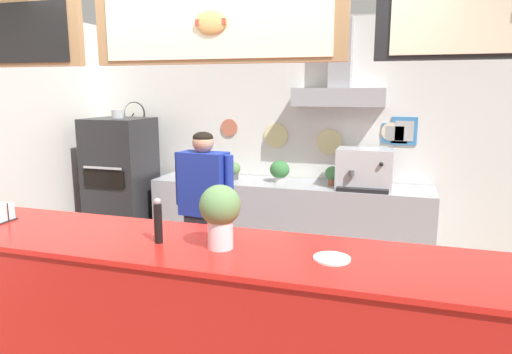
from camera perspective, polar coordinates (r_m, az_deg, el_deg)
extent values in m
cube|color=#9E9E99|center=(5.55, 6.30, 4.89)|extent=(5.60, 0.12, 2.74)
cube|color=white|center=(5.49, 6.17, 4.82)|extent=(5.56, 0.01, 2.70)
cylinder|color=black|center=(6.29, -14.75, 7.64)|extent=(0.29, 0.02, 0.29)
cylinder|color=white|center=(6.28, -14.81, 7.64)|extent=(0.27, 0.01, 0.27)
cube|color=black|center=(6.29, -15.06, 7.25)|extent=(0.07, 0.01, 0.09)
cylinder|color=#C1664C|center=(5.72, -3.32, 6.12)|extent=(0.21, 0.02, 0.21)
cylinder|color=beige|center=(5.55, 2.48, 5.12)|extent=(0.29, 0.02, 0.29)
cylinder|color=beige|center=(5.43, 9.03, 4.29)|extent=(0.29, 0.02, 0.29)
cylinder|color=beige|center=(5.36, 16.34, 5.40)|extent=(0.21, 0.02, 0.21)
cube|color=teal|center=(5.37, 16.76, 5.19)|extent=(0.27, 0.02, 0.22)
cube|color=gray|center=(5.36, 16.76, 5.18)|extent=(0.20, 0.01, 0.16)
cube|color=teal|center=(5.37, 17.83, 5.43)|extent=(0.27, 0.02, 0.31)
cube|color=#ADADAD|center=(5.36, 17.83, 5.42)|extent=(0.20, 0.01, 0.22)
cube|color=#A3A5AD|center=(5.23, 10.19, 9.69)|extent=(1.01, 0.35, 0.20)
cube|color=#A3A5AD|center=(5.30, 10.44, 14.79)|extent=(0.24, 0.24, 0.74)
cube|color=#9E754C|center=(2.77, -5.23, 18.17)|extent=(1.52, 0.05, 0.43)
cube|color=#F2E5C6|center=(2.74, -5.46, 18.23)|extent=(1.37, 0.01, 0.38)
ellipsoid|color=#DBAD60|center=(2.73, -5.57, 18.48)|extent=(0.19, 0.04, 0.14)
cube|color=#B74233|center=(2.73, -5.64, 18.50)|extent=(0.18, 0.01, 0.03)
cube|color=red|center=(2.85, -7.02, -18.96)|extent=(4.73, 0.69, 1.07)
cube|color=red|center=(2.62, -7.30, -8.50)|extent=(4.82, 0.73, 0.03)
cube|color=#A3A5AD|center=(5.37, 4.00, -5.37)|extent=(3.17, 0.63, 0.89)
cube|color=gray|center=(5.46, 3.96, -8.23)|extent=(3.01, 0.58, 0.02)
cube|color=#232326|center=(5.86, -16.26, -0.82)|extent=(0.70, 0.67, 1.60)
cube|color=black|center=(5.56, -18.27, -0.22)|extent=(0.53, 0.02, 0.20)
cube|color=#B7BABF|center=(5.52, -18.46, 1.07)|extent=(0.49, 0.02, 0.02)
cylinder|color=#B7BABF|center=(5.76, -16.71, 7.47)|extent=(0.14, 0.14, 0.10)
cube|color=#232328|center=(4.34, -6.25, -9.87)|extent=(0.34, 0.23, 0.82)
cube|color=#1E339E|center=(4.14, -6.45, -0.82)|extent=(0.44, 0.26, 0.57)
cylinder|color=#1E339E|center=(4.02, -3.34, -0.71)|extent=(0.08, 0.08, 0.48)
cylinder|color=#1E339E|center=(4.26, -9.40, -0.17)|extent=(0.08, 0.08, 0.48)
sphere|color=tan|center=(4.08, -6.56, 4.27)|extent=(0.19, 0.19, 0.19)
ellipsoid|color=black|center=(4.08, -6.57, 4.86)|extent=(0.18, 0.18, 0.10)
cube|color=silver|center=(5.09, 13.27, 1.04)|extent=(0.59, 0.36, 0.43)
cylinder|color=#4C4C51|center=(4.89, 11.71, 0.47)|extent=(0.06, 0.06, 0.06)
cube|color=black|center=(4.91, 12.99, -1.60)|extent=(0.53, 0.10, 0.04)
sphere|color=black|center=(4.87, 15.22, 1.53)|extent=(0.04, 0.04, 0.04)
cylinder|color=#9E563D|center=(5.58, -5.96, 0.43)|extent=(0.13, 0.13, 0.10)
ellipsoid|color=#387A3D|center=(5.56, -5.99, 1.57)|extent=(0.18, 0.18, 0.16)
cylinder|color=#9E563D|center=(5.21, 9.42, -0.58)|extent=(0.10, 0.10, 0.07)
ellipsoid|color=#47894C|center=(5.19, 9.45, 0.46)|extent=(0.17, 0.17, 0.16)
cylinder|color=beige|center=(5.30, 2.93, -0.27)|extent=(0.12, 0.12, 0.07)
ellipsoid|color=#387A3D|center=(5.28, 2.94, 0.93)|extent=(0.23, 0.23, 0.20)
cylinder|color=#4C4C51|center=(5.46, -2.78, 0.09)|extent=(0.11, 0.11, 0.07)
ellipsoid|color=#5B844C|center=(5.44, -2.79, 1.06)|extent=(0.17, 0.17, 0.15)
cylinder|color=#262628|center=(3.38, -28.28, -3.89)|extent=(0.01, 0.01, 0.13)
cylinder|color=white|center=(2.39, 9.35, -9.90)|extent=(0.19, 0.19, 0.01)
cylinder|color=black|center=(2.63, -11.99, -5.67)|extent=(0.05, 0.05, 0.22)
sphere|color=gray|center=(2.60, -12.10, -2.99)|extent=(0.04, 0.04, 0.04)
cylinder|color=silver|center=(2.51, -4.41, -7.00)|extent=(0.14, 0.14, 0.16)
cylinder|color=gray|center=(2.53, -4.40, -8.11)|extent=(0.13, 0.13, 0.05)
ellipsoid|color=#5B844C|center=(2.47, -4.47, -3.51)|extent=(0.22, 0.22, 0.22)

